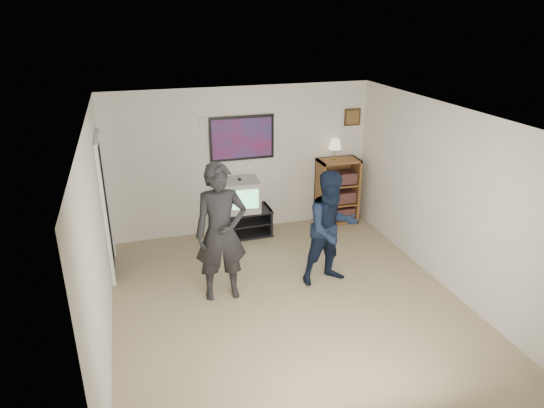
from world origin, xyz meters
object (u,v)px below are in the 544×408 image
media_stand (243,222)px  crt_television (240,195)px  person_short (332,228)px  person_tall (221,233)px  bookshelf (337,191)px

media_stand → crt_television: bearing=179.4°
person_short → media_stand: bearing=107.9°
media_stand → crt_television: size_ratio=1.51×
media_stand → person_short: (0.82, -1.85, 0.59)m
media_stand → person_short: person_short is taller
person_tall → bookshelf: bearing=39.7°
crt_television → bookshelf: 1.81m
media_stand → bookshelf: bookshelf is taller
person_tall → person_short: 1.54m
crt_television → person_short: (0.87, -1.85, 0.09)m
media_stand → bookshelf: (1.76, 0.05, 0.36)m
person_tall → person_short: person_tall is taller
crt_television → bookshelf: size_ratio=0.53×
media_stand → person_tall: size_ratio=0.50×
media_stand → person_tall: 2.05m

